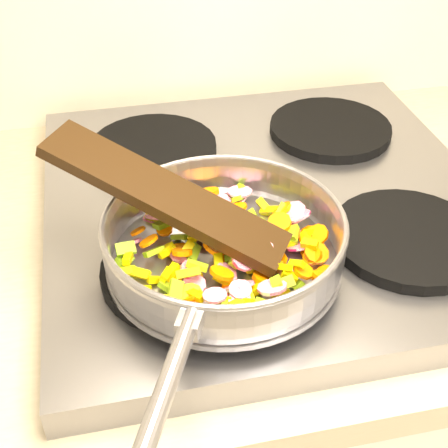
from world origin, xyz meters
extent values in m
cube|color=#939399|center=(-0.70, 1.67, 0.92)|extent=(0.60, 0.60, 0.04)
cylinder|color=black|center=(-0.84, 1.52, 0.95)|extent=(0.19, 0.19, 0.02)
cylinder|color=black|center=(-0.56, 1.52, 0.95)|extent=(0.19, 0.19, 0.02)
cylinder|color=black|center=(-0.84, 1.81, 0.95)|extent=(0.19, 0.19, 0.02)
cylinder|color=black|center=(-0.56, 1.81, 0.95)|extent=(0.19, 0.19, 0.02)
cylinder|color=#9E9EA5|center=(-0.79, 1.52, 0.96)|extent=(0.27, 0.27, 0.01)
torus|color=#9E9EA5|center=(-0.79, 1.52, 0.99)|extent=(0.32, 0.32, 0.06)
torus|color=#9E9EA5|center=(-0.79, 1.52, 1.02)|extent=(0.27, 0.27, 0.01)
cylinder|color=#9E9EA5|center=(-0.89, 1.31, 1.01)|extent=(0.10, 0.18, 0.02)
cube|color=#9E9EA5|center=(-0.85, 1.39, 1.01)|extent=(0.03, 0.04, 0.02)
cube|color=#7BAA13|center=(-0.74, 1.55, 0.97)|extent=(0.02, 0.02, 0.01)
cube|color=#D7BF03|center=(-0.89, 1.51, 0.97)|extent=(0.03, 0.02, 0.01)
cube|color=#D7BF03|center=(-0.73, 1.54, 0.97)|extent=(0.03, 0.01, 0.02)
cylinder|color=#DB1558|center=(-0.79, 1.46, 0.97)|extent=(0.05, 0.04, 0.03)
cube|color=#7BAA13|center=(-0.86, 1.48, 0.97)|extent=(0.02, 0.02, 0.02)
cylinder|color=#FD7001|center=(-0.84, 1.46, 0.97)|extent=(0.04, 0.04, 0.02)
cube|color=#7BAA13|center=(-0.82, 1.57, 0.97)|extent=(0.02, 0.02, 0.01)
cube|color=#7BAA13|center=(-0.90, 1.53, 0.97)|extent=(0.02, 0.02, 0.02)
cylinder|color=#FD7001|center=(-0.85, 1.57, 0.97)|extent=(0.03, 0.03, 0.01)
cylinder|color=#DB1558|center=(-0.70, 1.55, 0.98)|extent=(0.05, 0.04, 0.02)
cylinder|color=#FD7001|center=(-0.69, 1.53, 0.97)|extent=(0.02, 0.03, 0.02)
cube|color=#D7BF03|center=(-0.87, 1.44, 0.98)|extent=(0.02, 0.02, 0.01)
cube|color=#D7BF03|center=(-0.77, 1.50, 0.97)|extent=(0.02, 0.03, 0.01)
cube|color=#7BAA13|center=(-0.77, 1.61, 0.97)|extent=(0.02, 0.02, 0.01)
cube|color=#7BAA13|center=(-0.71, 1.57, 0.98)|extent=(0.02, 0.03, 0.01)
cylinder|color=#DB1558|center=(-0.79, 1.45, 0.97)|extent=(0.04, 0.04, 0.02)
cube|color=#D7BF03|center=(-0.74, 1.54, 0.97)|extent=(0.02, 0.02, 0.01)
cylinder|color=#FD7001|center=(-0.68, 1.52, 0.98)|extent=(0.03, 0.04, 0.02)
cylinder|color=#FD7001|center=(-0.84, 1.47, 0.97)|extent=(0.03, 0.03, 0.02)
cube|color=#7BAA13|center=(-0.81, 1.41, 0.97)|extent=(0.02, 0.03, 0.02)
cube|color=#7BAA13|center=(-0.78, 1.42, 0.98)|extent=(0.02, 0.02, 0.01)
cube|color=#D7BF03|center=(-0.82, 1.55, 0.97)|extent=(0.02, 0.03, 0.01)
cylinder|color=#DB1558|center=(-0.86, 1.58, 0.98)|extent=(0.05, 0.04, 0.03)
cube|color=#D7BF03|center=(-0.78, 1.41, 0.98)|extent=(0.02, 0.03, 0.01)
cylinder|color=#DB1558|center=(-0.78, 1.49, 0.98)|extent=(0.04, 0.04, 0.02)
cube|color=#D7BF03|center=(-0.74, 1.49, 0.97)|extent=(0.03, 0.02, 0.01)
cube|color=#D7BF03|center=(-0.84, 1.48, 0.98)|extent=(0.03, 0.01, 0.01)
cylinder|color=#FD7001|center=(-0.84, 1.46, 0.97)|extent=(0.02, 0.02, 0.02)
cylinder|color=#DB1558|center=(-0.81, 1.56, 0.98)|extent=(0.05, 0.05, 0.01)
cylinder|color=#DB1558|center=(-0.77, 1.57, 0.97)|extent=(0.03, 0.03, 0.02)
cube|color=#D7BF03|center=(-0.75, 1.45, 0.97)|extent=(0.02, 0.02, 0.02)
cylinder|color=#FD7001|center=(-0.72, 1.46, 0.98)|extent=(0.03, 0.03, 0.02)
cylinder|color=#DB1558|center=(-0.76, 1.44, 0.98)|extent=(0.04, 0.04, 0.02)
cube|color=#D7BF03|center=(-0.82, 1.54, 0.98)|extent=(0.02, 0.02, 0.01)
cube|color=#7BAA13|center=(-0.81, 1.43, 0.98)|extent=(0.02, 0.02, 0.02)
cube|color=#D7BF03|center=(-0.89, 1.48, 0.97)|extent=(0.02, 0.02, 0.02)
cylinder|color=#FD7001|center=(-0.80, 1.52, 0.98)|extent=(0.03, 0.04, 0.02)
cylinder|color=#FD7001|center=(-0.85, 1.50, 0.97)|extent=(0.03, 0.04, 0.03)
cylinder|color=#DB1558|center=(-0.83, 1.50, 0.97)|extent=(0.03, 0.04, 0.02)
cylinder|color=#DB1558|center=(-0.82, 1.44, 0.98)|extent=(0.04, 0.04, 0.01)
cube|color=#7BAA13|center=(-0.73, 1.53, 0.98)|extent=(0.02, 0.02, 0.02)
cube|color=#7BAA13|center=(-0.75, 1.44, 0.99)|extent=(0.01, 0.02, 0.01)
cube|color=#D7BF03|center=(-0.74, 1.47, 0.98)|extent=(0.02, 0.02, 0.02)
cube|color=#D7BF03|center=(-0.70, 1.50, 0.98)|extent=(0.02, 0.02, 0.01)
cube|color=#D7BF03|center=(-0.91, 1.51, 0.97)|extent=(0.03, 0.02, 0.02)
cylinder|color=#DB1558|center=(-0.76, 1.50, 0.98)|extent=(0.03, 0.04, 0.02)
cylinder|color=#FD7001|center=(-0.84, 1.54, 0.97)|extent=(0.03, 0.03, 0.02)
cube|color=#D7BF03|center=(-0.86, 1.49, 0.98)|extent=(0.02, 0.02, 0.01)
cube|color=#7BAA13|center=(-0.76, 1.49, 0.97)|extent=(0.02, 0.02, 0.02)
cube|color=#7BAA13|center=(-0.84, 1.56, 0.97)|extent=(0.02, 0.02, 0.02)
cube|color=#D7BF03|center=(-0.83, 1.50, 0.97)|extent=(0.02, 0.03, 0.02)
cylinder|color=#FD7001|center=(-0.79, 1.63, 0.98)|extent=(0.04, 0.03, 0.02)
cylinder|color=#FD7001|center=(-0.81, 1.42, 0.97)|extent=(0.03, 0.03, 0.01)
cube|color=#7BAA13|center=(-0.76, 1.60, 0.98)|extent=(0.02, 0.02, 0.02)
cylinder|color=#DB1558|center=(-0.76, 1.62, 0.97)|extent=(0.05, 0.05, 0.02)
cube|color=#D7BF03|center=(-0.80, 1.55, 0.97)|extent=(0.02, 0.02, 0.02)
cube|color=#D7BF03|center=(-0.81, 1.44, 0.97)|extent=(0.02, 0.01, 0.01)
cylinder|color=#DB1558|center=(-0.70, 1.56, 0.98)|extent=(0.04, 0.05, 0.03)
cylinder|color=#FD7001|center=(-0.77, 1.60, 0.97)|extent=(0.03, 0.03, 0.01)
cube|color=#7BAA13|center=(-0.87, 1.53, 0.98)|extent=(0.03, 0.02, 0.01)
cylinder|color=#DB1558|center=(-0.89, 1.57, 0.97)|extent=(0.04, 0.03, 0.02)
cube|color=#D7BF03|center=(-0.86, 1.53, 0.97)|extent=(0.02, 0.02, 0.01)
cube|color=#D7BF03|center=(-0.80, 1.50, 0.97)|extent=(0.01, 0.03, 0.02)
cube|color=#7BAA13|center=(-0.71, 1.55, 0.97)|extent=(0.02, 0.01, 0.01)
cube|color=#D7BF03|center=(-0.80, 1.48, 0.97)|extent=(0.02, 0.02, 0.02)
cube|color=#7BAA13|center=(-0.75, 1.63, 0.98)|extent=(0.02, 0.02, 0.02)
cube|color=#D7BF03|center=(-0.75, 1.56, 0.97)|extent=(0.03, 0.02, 0.02)
cylinder|color=#FD7001|center=(-0.85, 1.44, 0.97)|extent=(0.04, 0.04, 0.02)
cube|color=#D7BF03|center=(-0.83, 1.53, 0.98)|extent=(0.02, 0.02, 0.02)
cylinder|color=#FD7001|center=(-0.75, 1.49, 0.98)|extent=(0.04, 0.04, 0.01)
cylinder|color=#FD7001|center=(-0.84, 1.52, 0.98)|extent=(0.03, 0.03, 0.02)
cube|color=#D7BF03|center=(-0.78, 1.62, 0.97)|extent=(0.02, 0.02, 0.02)
cube|color=#7BAA13|center=(-0.76, 1.58, 0.97)|extent=(0.02, 0.01, 0.02)
cylinder|color=#FD7001|center=(-0.76, 1.55, 0.97)|extent=(0.03, 0.03, 0.03)
cube|color=#D7BF03|center=(-0.83, 1.58, 0.99)|extent=(0.03, 0.02, 0.01)
cylinder|color=#FD7001|center=(-0.81, 1.58, 0.97)|extent=(0.04, 0.03, 0.02)
cylinder|color=#DB1558|center=(-0.79, 1.45, 0.98)|extent=(0.03, 0.03, 0.01)
cylinder|color=#DB1558|center=(-0.71, 1.51, 0.97)|extent=(0.05, 0.04, 0.02)
cube|color=#7BAA13|center=(-0.73, 1.55, 0.98)|extent=(0.03, 0.02, 0.01)
cylinder|color=#FD7001|center=(-0.69, 1.51, 0.96)|extent=(0.03, 0.03, 0.02)
cylinder|color=#FD7001|center=(-0.70, 1.46, 0.97)|extent=(0.03, 0.03, 0.02)
cube|color=#7BAA13|center=(-0.75, 1.58, 0.97)|extent=(0.02, 0.01, 0.02)
cylinder|color=#DB1558|center=(-0.82, 1.57, 0.96)|extent=(0.03, 0.03, 0.02)
cube|color=#D7BF03|center=(-0.80, 1.41, 0.99)|extent=(0.03, 0.03, 0.01)
cube|color=#D7BF03|center=(-0.86, 1.53, 0.98)|extent=(0.02, 0.03, 0.02)
cylinder|color=#DB1558|center=(-0.80, 1.43, 0.98)|extent=(0.03, 0.03, 0.01)
cube|color=#7BAA13|center=(-0.82, 1.63, 0.99)|extent=(0.02, 0.02, 0.02)
cube|color=#D7BF03|center=(-0.78, 1.58, 0.98)|extent=(0.01, 0.02, 0.01)
cylinder|color=#DB1558|center=(-0.75, 1.62, 0.98)|extent=(0.05, 0.04, 0.01)
cube|color=#D7BF03|center=(-0.78, 1.41, 0.97)|extent=(0.02, 0.01, 0.01)
cube|color=#D7BF03|center=(-0.86, 1.61, 0.97)|extent=(0.03, 0.03, 0.01)
cube|color=#7BAA13|center=(-0.83, 1.52, 0.97)|extent=(0.02, 0.03, 0.01)
cylinder|color=#FD7001|center=(-0.77, 1.60, 0.97)|extent=(0.03, 0.03, 0.01)
cube|color=#7BAA13|center=(-0.71, 1.53, 0.98)|extent=(0.02, 0.02, 0.02)
cylinder|color=#FD7001|center=(-0.88, 1.58, 0.97)|extent=(0.02, 0.02, 0.02)
cylinder|color=#FD7001|center=(-0.80, 1.48, 0.98)|extent=(0.03, 0.03, 0.02)
cube|color=#7BAA13|center=(-0.78, 1.55, 0.97)|extent=(0.02, 0.03, 0.01)
cube|color=#D7BF03|center=(-0.69, 1.53, 0.98)|extent=(0.02, 0.02, 0.02)
cylinder|color=#FD7001|center=(-0.75, 1.42, 0.97)|extent=(0.03, 0.03, 0.01)
cube|color=#D7BF03|center=(-0.72, 1.60, 0.97)|extent=(0.02, 0.03, 0.02)
cube|color=#D7BF03|center=(-0.90, 1.53, 0.98)|extent=(0.01, 0.03, 0.01)
cube|color=#D7BF03|center=(-0.78, 1.44, 0.97)|extent=(0.01, 0.02, 0.02)
cube|color=#7BAA13|center=(-0.85, 1.58, 0.98)|extent=(0.03, 0.02, 0.01)
cylinder|color=#FD7001|center=(-0.76, 1.54, 0.97)|extent=(0.03, 0.03, 0.02)
cube|color=#7BAA13|center=(-0.91, 1.53, 0.97)|extent=(0.02, 0.02, 0.01)
cube|color=#D7BF03|center=(-0.77, 1.46, 0.97)|extent=(0.03, 0.02, 0.01)
cube|color=#7BAA13|center=(-0.91, 1.51, 0.97)|extent=(0.02, 0.02, 0.01)
cube|color=#D7BF03|center=(-0.77, 1.62, 0.97)|extent=(0.02, 0.01, 0.01)
cylinder|color=#FD7001|center=(-0.70, 1.49, 0.97)|extent=(0.03, 0.03, 0.02)
cube|color=#7BAA13|center=(-0.77, 1.49, 0.98)|extent=(0.03, 0.02, 0.02)
cube|color=#7BAA13|center=(-0.81, 1.60, 0.97)|extent=(0.02, 0.02, 0.01)
cylinder|color=#FD7001|center=(-0.88, 1.54, 0.98)|extent=(0.03, 0.03, 0.02)
cylinder|color=#FD7001|center=(-0.80, 1.47, 0.96)|extent=(0.02, 0.03, 0.02)
cube|color=#D7BF03|center=(-0.87, 1.49, 0.97)|extent=(0.02, 0.01, 0.02)
cube|color=#7BAA13|center=(-0.86, 1.46, 0.98)|extent=(0.02, 0.02, 0.02)
cube|color=#7BAA13|center=(-0.73, 1.46, 0.97)|extent=(0.02, 0.02, 0.02)
cylinder|color=#DB1558|center=(-0.86, 1.61, 0.96)|extent=(0.03, 0.03, 0.02)
cube|color=#D7BF03|center=(-0.75, 1.56, 0.97)|extent=(0.03, 0.02, 0.02)
cube|color=#7BAA13|center=(-0.90, 1.54, 0.98)|extent=(0.02, 0.02, 0.01)
cylinder|color=#FD7001|center=(-0.70, 1.45, 0.98)|extent=(0.03, 0.03, 0.01)
cube|color=#D7BF03|center=(-0.74, 1.53, 0.97)|extent=(0.03, 0.01, 0.01)
cylinder|color=#DB1558|center=(-0.77, 1.56, 0.97)|extent=(0.03, 0.04, 0.02)
cube|color=#7BAA13|center=(-0.78, 1.50, 0.98)|extent=(0.02, 0.03, 0.02)
cube|color=#D7BF03|center=(-0.72, 1.52, 0.97)|extent=(0.02, 0.01, 0.02)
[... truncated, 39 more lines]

